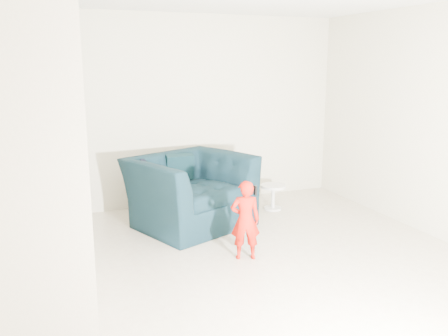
{
  "coord_description": "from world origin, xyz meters",
  "views": [
    {
      "loc": [
        -1.79,
        -3.75,
        2.05
      ],
      "look_at": [
        0.15,
        1.2,
        0.85
      ],
      "focal_mm": 38.0,
      "sensor_mm": 36.0,
      "label": 1
    }
  ],
  "objects": [
    {
      "name": "floor",
      "position": [
        0.0,
        0.0,
        0.0
      ],
      "size": [
        5.5,
        5.5,
        0.0
      ],
      "primitive_type": "plane",
      "color": "tan",
      "rests_on": "ground"
    },
    {
      "name": "back_wall",
      "position": [
        0.0,
        2.75,
        1.35
      ],
      "size": [
        5.0,
        0.0,
        5.0
      ],
      "primitive_type": "plane",
      "rotation": [
        1.57,
        0.0,
        0.0
      ],
      "color": "beige",
      "rests_on": "floor"
    },
    {
      "name": "side_table",
      "position": [
        1.2,
        1.98,
        0.24
      ],
      "size": [
        0.36,
        0.36,
        0.36
      ],
      "color": "silver",
      "rests_on": "floor"
    },
    {
      "name": "staircase",
      "position": [
        -2.0,
        0.55,
        0.95
      ],
      "size": [
        1.02,
        3.03,
        3.62
      ],
      "color": "#ADA089",
      "rests_on": "floor"
    },
    {
      "name": "cushion",
      "position": [
        -0.11,
        2.13,
        0.69
      ],
      "size": [
        0.36,
        0.17,
        0.36
      ],
      "primitive_type": "cube",
      "rotation": [
        0.21,
        0.0,
        0.0
      ],
      "color": "black",
      "rests_on": "armchair"
    },
    {
      "name": "toddler",
      "position": [
        0.14,
        0.56,
        0.43
      ],
      "size": [
        0.36,
        0.29,
        0.85
      ],
      "primitive_type": "imported",
      "rotation": [
        0.0,
        0.0,
        2.85
      ],
      "color": "#B00F05",
      "rests_on": "floor"
    },
    {
      "name": "armchair",
      "position": [
        -0.08,
        1.78,
        0.44
      ],
      "size": [
        1.72,
        1.62,
        0.89
      ],
      "primitive_type": "imported",
      "rotation": [
        0.0,
        0.0,
        0.38
      ],
      "color": "black",
      "rests_on": "floor"
    },
    {
      "name": "phone",
      "position": [
        0.24,
        0.55,
        0.74
      ],
      "size": [
        0.02,
        0.05,
        0.1
      ],
      "primitive_type": "cube",
      "rotation": [
        0.0,
        0.0,
        0.01
      ],
      "color": "black",
      "rests_on": "toddler"
    },
    {
      "name": "throw",
      "position": [
        -0.63,
        1.84,
        0.56
      ],
      "size": [
        0.05,
        0.53,
        0.6
      ],
      "primitive_type": "cube",
      "color": "black",
      "rests_on": "armchair"
    }
  ]
}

